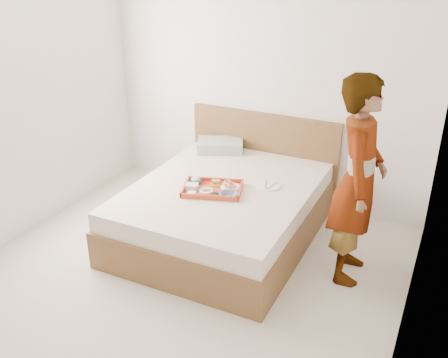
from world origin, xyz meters
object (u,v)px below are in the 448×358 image
object	(u,v)px
bed	(224,211)
tray	(212,189)
person	(358,181)
dinner_plate	(269,186)

from	to	relation	value
bed	tray	distance (m)	0.33
tray	person	size ratio (longest dim) A/B	0.30
bed	dinner_plate	xyz separation A→B (m)	(0.38, 0.17, 0.27)
bed	dinner_plate	world-z (taller)	dinner_plate
dinner_plate	person	xyz separation A→B (m)	(0.83, -0.24, 0.32)
dinner_plate	person	size ratio (longest dim) A/B	0.13
person	tray	bearing A→B (deg)	87.16
tray	person	xyz separation A→B (m)	(1.25, 0.07, 0.30)
bed	dinner_plate	distance (m)	0.49
bed	tray	size ratio (longest dim) A/B	3.84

